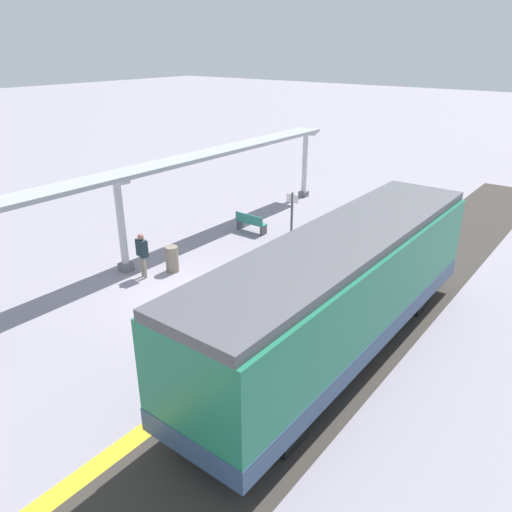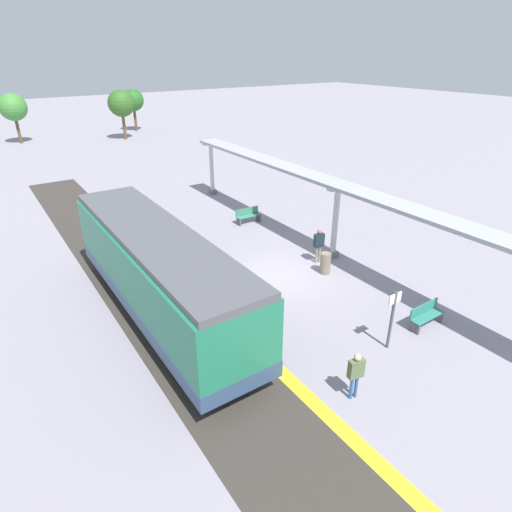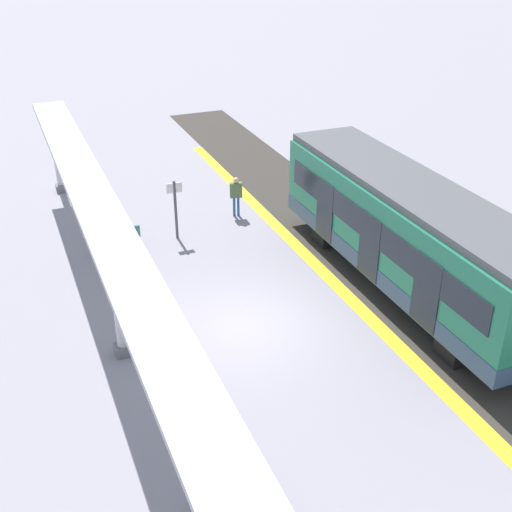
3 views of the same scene
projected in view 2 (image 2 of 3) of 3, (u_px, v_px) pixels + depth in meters
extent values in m
plane|color=gray|center=(277.00, 276.00, 18.93)|extent=(176.00, 176.00, 0.00)
cube|color=gold|center=(205.00, 300.00, 17.11)|extent=(0.47, 30.97, 0.01)
cube|color=#38332D|center=(162.00, 314.00, 16.19)|extent=(3.20, 42.97, 0.01)
cube|color=#217755|center=(159.00, 271.00, 15.24)|extent=(2.60, 11.38, 2.60)
cube|color=#32496A|center=(161.00, 295.00, 15.69)|extent=(2.63, 11.40, 0.55)
cube|color=#515156|center=(154.00, 235.00, 14.61)|extent=(2.39, 11.38, 0.24)
cube|color=#1E262D|center=(191.00, 254.00, 15.76)|extent=(0.03, 10.47, 0.84)
cube|color=#1E262D|center=(231.00, 301.00, 13.90)|extent=(0.04, 1.10, 2.00)
cube|color=#1E262D|center=(192.00, 268.00, 16.01)|extent=(0.04, 1.10, 2.00)
cube|color=#1E262D|center=(163.00, 242.00, 18.13)|extent=(0.04, 1.10, 2.00)
cube|color=black|center=(130.00, 271.00, 18.66)|extent=(2.21, 0.90, 0.64)
cube|color=black|center=(209.00, 362.00, 13.25)|extent=(2.21, 0.90, 0.64)
cube|color=slate|center=(332.00, 254.00, 20.60)|extent=(0.44, 0.44, 0.30)
cylinder|color=silver|center=(335.00, 221.00, 19.85)|extent=(0.28, 0.28, 3.12)
cube|color=silver|center=(338.00, 188.00, 19.13)|extent=(1.10, 0.36, 0.12)
cube|color=slate|center=(213.00, 192.00, 29.59)|extent=(0.44, 0.44, 0.30)
cylinder|color=silver|center=(212.00, 168.00, 28.84)|extent=(0.28, 0.28, 3.12)
cube|color=silver|center=(211.00, 143.00, 28.12)|extent=(1.10, 0.36, 0.12)
cube|color=#A8AAB2|center=(340.00, 186.00, 18.99)|extent=(1.20, 25.19, 0.16)
cube|color=#3A8165|center=(249.00, 216.00, 24.50)|extent=(1.51, 0.47, 0.04)
cube|color=#3A8165|center=(247.00, 211.00, 24.55)|extent=(1.50, 0.09, 0.40)
cube|color=#4C4C51|center=(258.00, 217.00, 24.93)|extent=(0.11, 0.40, 0.42)
cube|color=#4C4C51|center=(239.00, 222.00, 24.27)|extent=(0.11, 0.40, 0.42)
cube|color=#2E7A6D|center=(427.00, 316.00, 15.32)|extent=(1.50, 0.44, 0.04)
cube|color=#2E7A6D|center=(424.00, 308.00, 15.36)|extent=(1.50, 0.06, 0.40)
cube|color=#4C4C51|center=(437.00, 315.00, 15.75)|extent=(0.10, 0.40, 0.42)
cube|color=#4C4C51|center=(414.00, 327.00, 15.08)|extent=(0.10, 0.40, 0.42)
cylinder|color=#7C6E5F|center=(325.00, 263.00, 18.97)|extent=(0.48, 0.48, 0.99)
cylinder|color=#4C4C51|center=(391.00, 320.00, 13.93)|extent=(0.10, 0.10, 2.20)
cube|color=silver|center=(395.00, 298.00, 13.55)|extent=(0.56, 0.04, 0.36)
cylinder|color=#2F568E|center=(356.00, 386.00, 12.20)|extent=(0.10, 0.10, 0.78)
cylinder|color=#2F568E|center=(351.00, 388.00, 12.14)|extent=(0.10, 0.10, 0.78)
cube|color=#556A43|center=(356.00, 368.00, 11.86)|extent=(0.49, 0.29, 0.59)
sphere|color=#E3B68F|center=(358.00, 357.00, 11.69)|extent=(0.21, 0.21, 0.21)
cylinder|color=gray|center=(320.00, 254.00, 20.00)|extent=(0.11, 0.11, 0.84)
cylinder|color=gray|center=(316.00, 255.00, 19.93)|extent=(0.11, 0.11, 0.84)
cube|color=#1A2932|center=(319.00, 240.00, 19.64)|extent=(0.51, 0.28, 0.63)
sphere|color=#936251|center=(320.00, 232.00, 19.45)|extent=(0.23, 0.23, 0.23)
cylinder|color=brown|center=(135.00, 120.00, 51.89)|extent=(0.32, 0.32, 2.56)
sphere|color=#256320|center=(133.00, 100.00, 50.87)|extent=(2.55, 2.55, 2.55)
cylinder|color=brown|center=(124.00, 127.00, 46.89)|extent=(0.32, 0.32, 2.68)
sphere|color=#2F5E20|center=(121.00, 103.00, 45.80)|extent=(2.84, 2.84, 2.84)
cylinder|color=brown|center=(19.00, 131.00, 44.91)|extent=(0.32, 0.32, 2.59)
sphere|color=#3D8333|center=(13.00, 107.00, 43.85)|extent=(2.79, 2.79, 2.79)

